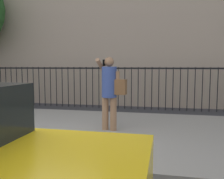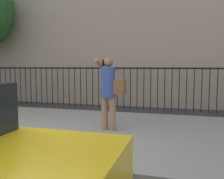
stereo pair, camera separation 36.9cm
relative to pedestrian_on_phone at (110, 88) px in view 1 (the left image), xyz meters
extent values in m
plane|color=#333338|center=(-1.16, -2.15, -1.13)|extent=(60.00, 60.00, 0.00)
cube|color=gray|center=(-1.16, 0.05, -1.05)|extent=(28.00, 4.40, 0.15)
cube|color=black|center=(-1.16, 3.75, 0.42)|extent=(12.00, 0.04, 0.06)
cylinder|color=black|center=(-5.63, 3.75, -0.33)|extent=(0.03, 0.03, 1.60)
cylinder|color=black|center=(-5.38, 3.75, -0.33)|extent=(0.03, 0.03, 1.60)
cylinder|color=black|center=(-5.12, 3.75, -0.33)|extent=(0.03, 0.03, 1.60)
cylinder|color=black|center=(-4.86, 3.75, -0.33)|extent=(0.03, 0.03, 1.60)
cylinder|color=black|center=(-4.61, 3.75, -0.33)|extent=(0.03, 0.03, 1.60)
cylinder|color=black|center=(-4.35, 3.75, -0.33)|extent=(0.03, 0.03, 1.60)
cylinder|color=black|center=(-4.10, 3.75, -0.33)|extent=(0.03, 0.03, 1.60)
cylinder|color=black|center=(-3.84, 3.75, -0.33)|extent=(0.03, 0.03, 1.60)
cylinder|color=black|center=(-3.59, 3.75, -0.33)|extent=(0.03, 0.03, 1.60)
cylinder|color=black|center=(-3.33, 3.75, -0.33)|extent=(0.03, 0.03, 1.60)
cylinder|color=black|center=(-3.08, 3.75, -0.33)|extent=(0.03, 0.03, 1.60)
cylinder|color=black|center=(-2.82, 3.75, -0.33)|extent=(0.03, 0.03, 1.60)
cylinder|color=black|center=(-2.57, 3.75, -0.33)|extent=(0.03, 0.03, 1.60)
cylinder|color=black|center=(-2.31, 3.75, -0.33)|extent=(0.03, 0.03, 1.60)
cylinder|color=black|center=(-2.06, 3.75, -0.33)|extent=(0.03, 0.03, 1.60)
cylinder|color=black|center=(-1.80, 3.75, -0.33)|extent=(0.03, 0.03, 1.60)
cylinder|color=black|center=(-1.55, 3.75, -0.33)|extent=(0.03, 0.03, 1.60)
cylinder|color=black|center=(-1.29, 3.75, -0.33)|extent=(0.03, 0.03, 1.60)
cylinder|color=black|center=(-1.04, 3.75, -0.33)|extent=(0.03, 0.03, 1.60)
cylinder|color=black|center=(-0.78, 3.75, -0.33)|extent=(0.03, 0.03, 1.60)
cylinder|color=black|center=(-0.52, 3.75, -0.33)|extent=(0.03, 0.03, 1.60)
cylinder|color=black|center=(-0.27, 3.75, -0.33)|extent=(0.03, 0.03, 1.60)
cylinder|color=black|center=(-0.01, 3.75, -0.33)|extent=(0.03, 0.03, 1.60)
cylinder|color=black|center=(0.24, 3.75, -0.33)|extent=(0.03, 0.03, 1.60)
cylinder|color=black|center=(0.50, 3.75, -0.33)|extent=(0.03, 0.03, 1.60)
cylinder|color=black|center=(0.75, 3.75, -0.33)|extent=(0.03, 0.03, 1.60)
cylinder|color=black|center=(1.01, 3.75, -0.33)|extent=(0.03, 0.03, 1.60)
cylinder|color=black|center=(1.26, 3.75, -0.33)|extent=(0.03, 0.03, 1.60)
cylinder|color=black|center=(1.52, 3.75, -0.33)|extent=(0.03, 0.03, 1.60)
cylinder|color=black|center=(1.77, 3.75, -0.33)|extent=(0.03, 0.03, 1.60)
cylinder|color=black|center=(2.03, 3.75, -0.33)|extent=(0.03, 0.03, 1.60)
cylinder|color=black|center=(2.28, 3.75, -0.33)|extent=(0.03, 0.03, 1.60)
cylinder|color=black|center=(2.54, 3.75, -0.33)|extent=(0.03, 0.03, 1.60)
cylinder|color=black|center=(2.79, 3.75, -0.33)|extent=(0.03, 0.03, 1.60)
cylinder|color=black|center=(3.05, 3.75, -0.33)|extent=(0.03, 0.03, 1.60)
cylinder|color=#936B4C|center=(-0.13, 0.02, -0.60)|extent=(0.15, 0.15, 0.77)
cylinder|color=#936B4C|center=(0.07, -0.01, -0.60)|extent=(0.15, 0.15, 0.77)
cylinder|color=#33478C|center=(-0.03, 0.00, 0.14)|extent=(0.38, 0.38, 0.70)
sphere|color=#936B4C|center=(-0.03, 0.00, 0.60)|extent=(0.22, 0.22, 0.22)
cylinder|color=#936B4C|center=(-0.22, 0.03, 0.49)|extent=(0.15, 0.50, 0.38)
cylinder|color=#936B4C|center=(0.17, -0.02, 0.12)|extent=(0.09, 0.09, 0.53)
cube|color=black|center=(-0.17, 0.08, 0.58)|extent=(0.07, 0.02, 0.15)
cube|color=brown|center=(0.23, -0.03, 0.03)|extent=(0.30, 0.20, 0.34)
camera|label=1|loc=(1.21, -5.45, 0.50)|focal=39.30mm
camera|label=2|loc=(1.57, -5.36, 0.50)|focal=39.30mm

